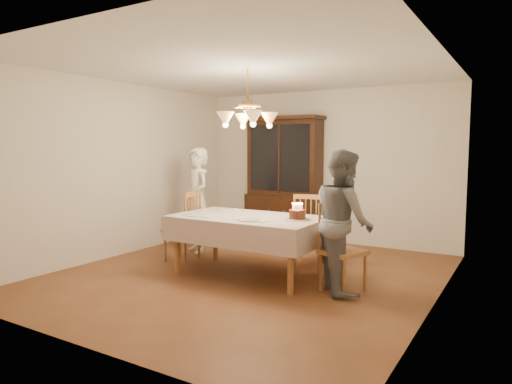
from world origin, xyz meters
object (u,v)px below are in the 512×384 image
Objects in this scene: dining_table at (248,222)px; chair_far_side at (311,233)px; birthday_cake at (297,215)px; elderly_woman at (197,200)px; china_hutch at (284,181)px.

chair_far_side is (0.48, 0.88, -0.24)m from dining_table.
chair_far_side reaches higher than birthday_cake.
elderly_woman reaches higher than birthday_cake.
china_hutch is 1.89m from chair_far_side.
chair_far_side is at bearing 35.13° from elderly_woman.
birthday_cake is at bearing -77.00° from chair_far_side.
chair_far_side is 0.92m from birthday_cake.
dining_table is 0.68m from birthday_cake.
chair_far_side is 3.33× the size of birthday_cake.
elderly_woman is at bearing 162.50° from birthday_cake.
elderly_woman is 5.42× the size of birthday_cake.
elderly_woman is (-1.36, 0.70, 0.13)m from dining_table.
birthday_cake reaches higher than dining_table.
china_hutch reaches higher than elderly_woman.
birthday_cake is at bearing 12.12° from elderly_woman.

